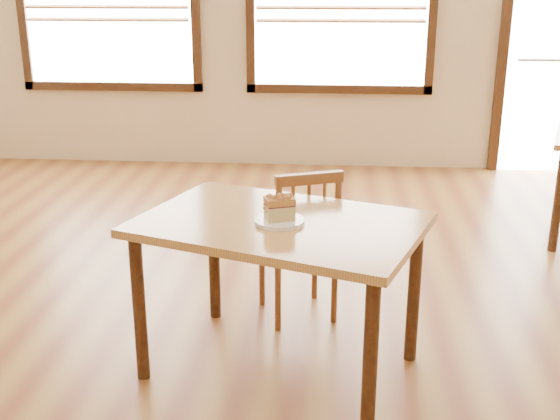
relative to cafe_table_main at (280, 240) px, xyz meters
name	(u,v)px	position (x,y,z in m)	size (l,w,h in m)	color
ground	(268,388)	(-0.04, -0.18, -0.65)	(8.00, 8.00, 0.00)	olive
entry_door	(559,44)	(2.26, 3.80, 0.54)	(1.08, 0.06, 2.29)	white
cafe_table_main	(280,240)	(0.00, 0.00, 0.00)	(1.44, 1.19, 0.75)	#B59046
cafe_chair_main	(300,242)	(0.06, 0.55, -0.22)	(0.51, 0.51, 0.87)	brown
plate	(279,221)	(0.00, -0.03, 0.10)	(0.22, 0.22, 0.02)	white
cake_slice	(279,207)	(0.00, -0.03, 0.17)	(0.15, 0.13, 0.12)	#C9BA72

